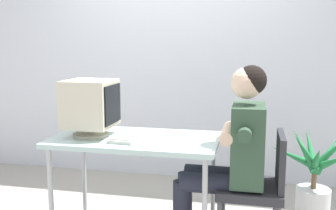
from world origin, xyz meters
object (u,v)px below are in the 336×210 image
object	(u,v)px
crt_monitor	(90,104)
desk	(136,145)
keyboard	(130,136)
person_seated	(232,149)
office_chair	(259,182)
potted_plant	(314,180)

from	to	relation	value
crt_monitor	desk	bearing A→B (deg)	3.66
crt_monitor	keyboard	world-z (taller)	crt_monitor
crt_monitor	keyboard	xyz separation A→B (m)	(0.30, 0.00, -0.22)
person_seated	desk	bearing A→B (deg)	179.45
keyboard	person_seated	world-z (taller)	person_seated
office_chair	potted_plant	size ratio (longest dim) A/B	1.06
person_seated	potted_plant	distance (m)	0.87
crt_monitor	person_seated	xyz separation A→B (m)	(1.05, 0.01, -0.28)
crt_monitor	potted_plant	bearing A→B (deg)	16.45
potted_plant	office_chair	bearing A→B (deg)	-132.42
keyboard	potted_plant	xyz separation A→B (m)	(1.37, 0.49, -0.41)
office_chair	potted_plant	bearing A→B (deg)	47.58
office_chair	potted_plant	distance (m)	0.66
crt_monitor	office_chair	size ratio (longest dim) A/B	0.50
potted_plant	person_seated	bearing A→B (deg)	-142.71
keyboard	office_chair	distance (m)	0.98
office_chair	person_seated	bearing A→B (deg)	-180.00
keyboard	person_seated	xyz separation A→B (m)	(0.74, 0.01, -0.06)
desk	crt_monitor	world-z (taller)	crt_monitor
desk	person_seated	bearing A→B (deg)	-0.55
person_seated	potted_plant	world-z (taller)	person_seated
person_seated	crt_monitor	bearing A→B (deg)	-179.18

